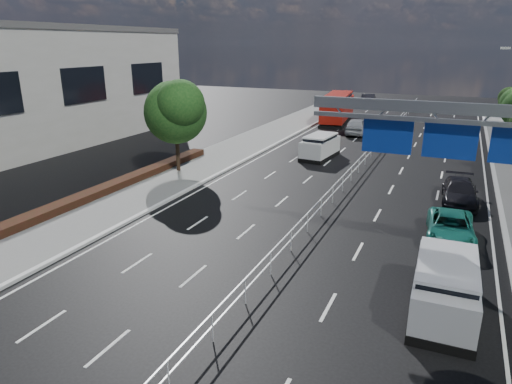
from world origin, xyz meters
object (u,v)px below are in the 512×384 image
at_px(overhead_gantry, 472,136).
at_px(silver_minivan, 445,288).
at_px(white_minivan, 320,147).
at_px(parked_car_teal, 451,228).
at_px(near_car_dark, 368,99).
at_px(near_car_silver, 357,126).
at_px(red_bus, 338,107).
at_px(parked_car_dark, 460,192).

relative_size(overhead_gantry, silver_minivan, 2.12).
relative_size(white_minivan, parked_car_teal, 1.00).
bearing_deg(parked_car_teal, silver_minivan, -93.42).
height_order(overhead_gantry, white_minivan, overhead_gantry).
height_order(overhead_gantry, near_car_dark, overhead_gantry).
relative_size(near_car_silver, near_car_dark, 0.94).
bearing_deg(red_bus, near_car_silver, -67.41).
height_order(red_bus, parked_car_teal, red_bus).
height_order(white_minivan, red_bus, red_bus).
xyz_separation_m(overhead_gantry, silver_minivan, (-0.24, -3.77, -4.63)).
bearing_deg(silver_minivan, near_car_dark, 102.14).
distance_m(overhead_gantry, red_bus, 37.68).
bearing_deg(white_minivan, silver_minivan, -57.18).
relative_size(white_minivan, silver_minivan, 0.95).
distance_m(near_car_silver, parked_car_teal, 26.74).
bearing_deg(parked_car_teal, near_car_dark, 101.76).
xyz_separation_m(parked_car_teal, parked_car_dark, (0.29, 5.97, 0.04)).
bearing_deg(white_minivan, parked_car_dark, -29.12).
relative_size(red_bus, near_car_silver, 2.29).
relative_size(silver_minivan, parked_car_dark, 1.03).
relative_size(near_car_dark, parked_car_dark, 1.11).
xyz_separation_m(overhead_gantry, white_minivan, (-10.58, 16.31, -4.66)).
bearing_deg(parked_car_dark, near_car_dark, 104.45).
height_order(overhead_gantry, red_bus, overhead_gantry).
distance_m(silver_minivan, parked_car_dark, 12.72).
distance_m(white_minivan, near_car_silver, 11.56).
bearing_deg(silver_minivan, overhead_gantry, 85.10).
relative_size(overhead_gantry, parked_car_teal, 2.23).
bearing_deg(overhead_gantry, parked_car_dark, 89.68).
bearing_deg(parked_car_dark, parked_car_teal, -95.87).
height_order(white_minivan, near_car_silver, white_minivan).
bearing_deg(overhead_gantry, white_minivan, 122.98).
distance_m(silver_minivan, parked_car_teal, 6.75).
distance_m(red_bus, parked_car_teal, 34.65).
distance_m(overhead_gantry, parked_car_teal, 5.80).
height_order(red_bus, parked_car_dark, red_bus).
height_order(overhead_gantry, silver_minivan, overhead_gantry).
relative_size(red_bus, parked_car_teal, 2.45).
distance_m(red_bus, near_car_silver, 8.00).
xyz_separation_m(red_bus, parked_car_teal, (13.65, -31.83, -1.08)).
bearing_deg(red_bus, near_car_dark, 82.07).
bearing_deg(near_car_dark, near_car_silver, 92.74).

